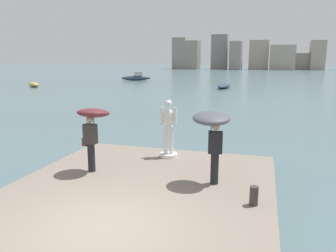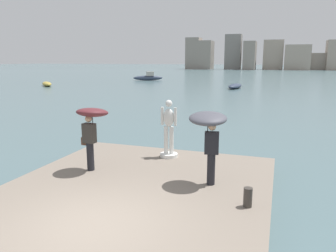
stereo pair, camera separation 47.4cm
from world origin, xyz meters
name	(u,v)px [view 1 (the left image)]	position (x,y,z in m)	size (l,w,h in m)	color
ground_plane	(241,88)	(0.00, 40.00, 0.00)	(400.00, 400.00, 0.00)	#4C666B
pier	(131,204)	(0.00, 1.54, 0.20)	(7.06, 9.07, 0.40)	slate
statue_white_figure	(169,132)	(-0.04, 5.09, 1.31)	(0.63, 0.63, 2.02)	white
onlooker_left	(92,122)	(-1.79, 2.97, 1.94)	(1.06, 1.08, 2.01)	black
onlooker_right	(212,127)	(1.80, 3.01, 2.00)	(1.18, 1.20, 2.04)	black
mooring_bollard	(254,196)	(2.99, 1.89, 0.63)	(0.20, 0.20, 0.46)	#38332D
boat_near	(136,77)	(-19.28, 50.17, 0.55)	(5.25, 3.13, 1.60)	#2D384C
boat_far	(224,86)	(-2.06, 38.37, 0.31)	(1.86, 4.65, 0.62)	#2D384C
boat_leftward	(34,84)	(-28.06, 33.38, 0.32)	(3.64, 3.46, 0.64)	#B2993D
distant_skyline	(250,55)	(-2.73, 122.55, 5.25)	(63.87, 13.04, 12.90)	gray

